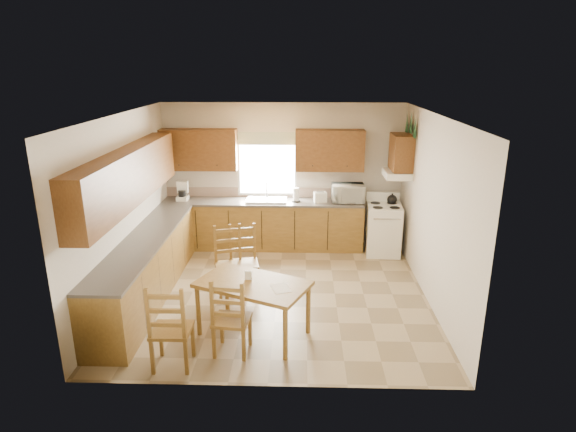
{
  "coord_description": "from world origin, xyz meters",
  "views": [
    {
      "loc": [
        0.36,
        -6.7,
        3.37
      ],
      "look_at": [
        0.15,
        0.3,
        1.15
      ],
      "focal_mm": 30.0,
      "sensor_mm": 36.0,
      "label": 1
    }
  ],
  "objects_px": {
    "microwave": "(348,193)",
    "chair_far_left": "(244,260)",
    "stove": "(383,230)",
    "dining_table": "(253,308)",
    "chair_far_right": "(230,262)",
    "chair_near_left": "(171,325)",
    "chair_near_right": "(232,315)"
  },
  "relations": [
    {
      "from": "chair_near_right",
      "to": "microwave",
      "type": "bearing_deg",
      "value": -108.87
    },
    {
      "from": "chair_far_left",
      "to": "microwave",
      "type": "bearing_deg",
      "value": 36.15
    },
    {
      "from": "stove",
      "to": "chair_near_left",
      "type": "distance_m",
      "value": 4.67
    },
    {
      "from": "stove",
      "to": "chair_near_right",
      "type": "distance_m",
      "value": 4.04
    },
    {
      "from": "stove",
      "to": "chair_far_left",
      "type": "distance_m",
      "value": 2.89
    },
    {
      "from": "stove",
      "to": "chair_near_left",
      "type": "xyz_separation_m",
      "value": [
        -2.99,
        -3.58,
        0.08
      ]
    },
    {
      "from": "chair_far_right",
      "to": "microwave",
      "type": "bearing_deg",
      "value": 27.7
    },
    {
      "from": "chair_near_left",
      "to": "chair_far_left",
      "type": "height_order",
      "value": "chair_near_left"
    },
    {
      "from": "stove",
      "to": "chair_far_left",
      "type": "height_order",
      "value": "chair_far_left"
    },
    {
      "from": "chair_near_right",
      "to": "chair_far_left",
      "type": "height_order",
      "value": "chair_far_left"
    },
    {
      "from": "stove",
      "to": "chair_near_left",
      "type": "height_order",
      "value": "chair_near_left"
    },
    {
      "from": "dining_table",
      "to": "chair_near_right",
      "type": "distance_m",
      "value": 0.49
    },
    {
      "from": "chair_near_right",
      "to": "dining_table",
      "type": "bearing_deg",
      "value": -111.16
    },
    {
      "from": "dining_table",
      "to": "chair_far_left",
      "type": "relative_size",
      "value": 1.34
    },
    {
      "from": "chair_near_right",
      "to": "chair_far_left",
      "type": "xyz_separation_m",
      "value": [
        -0.05,
        1.67,
        0.01
      ]
    },
    {
      "from": "dining_table",
      "to": "chair_near_right",
      "type": "xyz_separation_m",
      "value": [
        -0.22,
        -0.42,
        0.13
      ]
    },
    {
      "from": "dining_table",
      "to": "chair_far_right",
      "type": "bearing_deg",
      "value": 136.35
    },
    {
      "from": "stove",
      "to": "chair_near_right",
      "type": "bearing_deg",
      "value": -121.13
    },
    {
      "from": "microwave",
      "to": "chair_far_right",
      "type": "height_order",
      "value": "microwave"
    },
    {
      "from": "chair_near_left",
      "to": "chair_far_right",
      "type": "relative_size",
      "value": 1.02
    },
    {
      "from": "chair_near_left",
      "to": "chair_far_left",
      "type": "xyz_separation_m",
      "value": [
        0.6,
        1.96,
        -0.02
      ]
    },
    {
      "from": "dining_table",
      "to": "chair_near_left",
      "type": "relative_size",
      "value": 1.3
    },
    {
      "from": "chair_near_left",
      "to": "chair_far_left",
      "type": "distance_m",
      "value": 2.05
    },
    {
      "from": "microwave",
      "to": "chair_far_left",
      "type": "height_order",
      "value": "microwave"
    },
    {
      "from": "stove",
      "to": "chair_far_left",
      "type": "xyz_separation_m",
      "value": [
        -2.39,
        -1.62,
        0.06
      ]
    },
    {
      "from": "chair_near_right",
      "to": "chair_far_right",
      "type": "height_order",
      "value": "chair_far_right"
    },
    {
      "from": "chair_near_left",
      "to": "chair_far_right",
      "type": "distance_m",
      "value": 1.91
    },
    {
      "from": "microwave",
      "to": "chair_far_right",
      "type": "xyz_separation_m",
      "value": [
        -1.93,
        -1.96,
        -0.56
      ]
    },
    {
      "from": "chair_near_left",
      "to": "chair_far_left",
      "type": "relative_size",
      "value": 1.03
    },
    {
      "from": "dining_table",
      "to": "chair_near_left",
      "type": "distance_m",
      "value": 1.13
    },
    {
      "from": "chair_near_left",
      "to": "chair_near_right",
      "type": "xyz_separation_m",
      "value": [
        0.65,
        0.29,
        -0.03
      ]
    },
    {
      "from": "dining_table",
      "to": "chair_near_right",
      "type": "relative_size",
      "value": 1.37
    }
  ]
}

